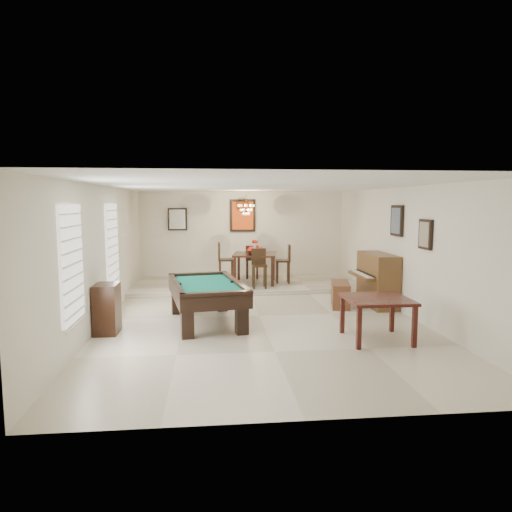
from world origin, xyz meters
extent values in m
cube|color=beige|center=(0.00, 0.00, -0.01)|extent=(6.00, 9.00, 0.02)
cube|color=silver|center=(0.00, 4.50, 1.30)|extent=(6.00, 0.04, 2.60)
cube|color=silver|center=(0.00, -4.50, 1.30)|extent=(6.00, 0.04, 2.60)
cube|color=silver|center=(-3.00, 0.00, 1.30)|extent=(0.04, 9.00, 2.60)
cube|color=silver|center=(3.00, 0.00, 1.30)|extent=(0.04, 9.00, 2.60)
cube|color=white|center=(0.00, 0.00, 2.60)|extent=(6.00, 9.00, 0.04)
cube|color=beige|center=(0.00, 3.25, 0.06)|extent=(6.00, 2.50, 0.12)
cube|color=white|center=(-2.97, -2.20, 1.40)|extent=(0.06, 1.00, 1.70)
cube|color=white|center=(-2.97, 0.60, 1.40)|extent=(0.06, 1.00, 1.70)
cube|color=brown|center=(1.88, 0.68, 0.27)|extent=(0.58, 1.02, 0.53)
cube|color=black|center=(-2.78, -0.94, 0.44)|extent=(0.39, 0.58, 0.87)
cube|color=#D84C14|center=(0.00, 4.46, 1.90)|extent=(0.75, 0.06, 0.95)
cube|color=white|center=(-1.90, 4.46, 1.80)|extent=(0.55, 0.06, 0.65)
cube|color=slate|center=(2.96, 0.30, 1.90)|extent=(0.06, 0.55, 0.65)
cube|color=gray|center=(2.96, -1.00, 1.70)|extent=(0.06, 0.45, 0.55)
camera|label=1|loc=(-0.98, -8.97, 2.28)|focal=32.00mm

